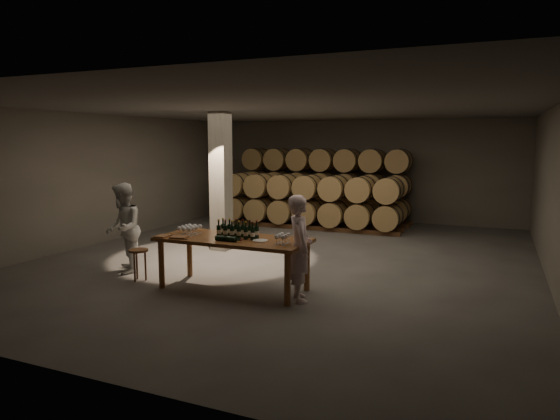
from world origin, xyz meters
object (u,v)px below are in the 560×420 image
at_px(plate, 260,241).
at_px(stool, 139,255).
at_px(tasting_table, 233,244).
at_px(person_woman, 123,228).
at_px(bottle_cluster, 238,231).
at_px(notebook_near, 179,237).
at_px(person_man, 300,248).

height_order(plate, stool, plate).
relative_size(tasting_table, person_woman, 1.49).
relative_size(bottle_cluster, plate, 2.87).
relative_size(notebook_near, person_woman, 0.15).
height_order(bottle_cluster, person_woman, person_woman).
bearing_deg(bottle_cluster, person_woman, 177.80).
bearing_deg(bottle_cluster, stool, -172.51).
distance_m(bottle_cluster, person_man, 1.21).
bearing_deg(stool, notebook_near, -9.96).
height_order(notebook_near, stool, notebook_near).
bearing_deg(bottle_cluster, notebook_near, -154.01).
relative_size(tasting_table, notebook_near, 9.63).
height_order(bottle_cluster, person_man, person_man).
bearing_deg(tasting_table, person_woman, 176.75).
distance_m(tasting_table, person_man, 1.26).
bearing_deg(person_man, person_woman, 54.65).
relative_size(plate, person_woman, 0.15).
bearing_deg(person_man, bottle_cluster, 51.44).
relative_size(stool, person_man, 0.34).
xyz_separation_m(person_man, person_woman, (-3.74, 0.24, 0.02)).
distance_m(plate, stool, 2.44).
distance_m(bottle_cluster, notebook_near, 0.99).
xyz_separation_m(bottle_cluster, person_woman, (-2.55, 0.10, -0.14)).
height_order(stool, person_woman, person_woman).
bearing_deg(plate, notebook_near, -166.82).
distance_m(notebook_near, person_woman, 1.74).
distance_m(tasting_table, notebook_near, 0.92).
height_order(tasting_table, notebook_near, notebook_near).
bearing_deg(plate, stool, -176.66).
relative_size(notebook_near, person_man, 0.16).
xyz_separation_m(tasting_table, person_man, (1.25, -0.10, 0.05)).
relative_size(plate, notebook_near, 0.94).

